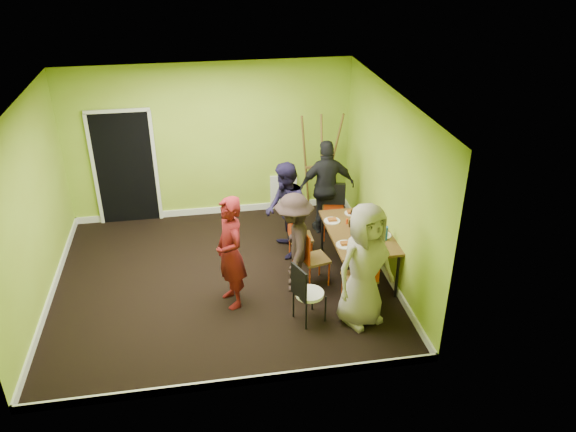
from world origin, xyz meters
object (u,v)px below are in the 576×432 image
Objects in this scene: chair_front_end at (363,275)px; chair_back_end at (334,199)px; person_left_far at (285,211)px; easel at (320,165)px; person_left_near at (294,243)px; thermos at (361,226)px; chair_bentwood at (306,291)px; person_standing at (230,253)px; chair_left_near at (311,255)px; person_back_end at (327,187)px; person_front_end at (365,266)px; orange_bottle at (347,221)px; blue_bottle at (385,233)px; dining_table at (359,234)px; chair_left_far at (296,233)px.

chair_back_end is at bearing 76.72° from chair_front_end.
person_left_far is at bearing 42.46° from chair_back_end.
easel is 1.27× the size of person_left_near.
chair_back_end is at bearing 93.52° from thermos.
person_standing is (-0.94, 0.59, 0.33)m from chair_bentwood.
person_standing reaches higher than chair_bentwood.
person_back_end is (0.60, 1.58, 0.33)m from chair_left_near.
thermos is 0.12× the size of person_back_end.
chair_back_end is 0.55× the size of person_standing.
person_front_end reaches higher than thermos.
thermos is at bearing -62.66° from orange_bottle.
chair_front_end is at bearing -103.82° from thermos.
easel reaches higher than chair_back_end.
chair_back_end is at bearing 115.06° from person_standing.
chair_back_end is at bearing 117.39° from person_left_far.
chair_bentwood is 2.60m from person_back_end.
chair_bentwood is 1.52m from blue_bottle.
easel is 1.61m from person_left_far.
blue_bottle reaches higher than orange_bottle.
person_left_near is at bearing -4.50° from person_left_far.
person_back_end is at bearing 96.56° from dining_table.
chair_bentwood is at bearing -179.22° from chair_front_end.
chair_back_end is 1.03× the size of chair_bentwood.
person_back_end is (-0.10, 0.12, 0.18)m from chair_back_end.
chair_back_end is 2.16m from chair_front_end.
easel is 2.48m from person_left_near.
chair_left_far is 1.15m from person_back_end.
blue_bottle is at bearing -80.10° from easel.
chair_left_far is at bearing 146.24° from thermos.
chair_back_end is (0.71, 1.45, 0.14)m from chair_left_near.
chair_front_end is 0.84m from chair_bentwood.
person_front_end is (-0.20, -2.41, 0.23)m from chair_back_end.
chair_back_end is 1.66m from blue_bottle.
person_standing reaches higher than person_left_near.
chair_left_far is 0.39m from person_left_far.
chair_back_end is 4.34× the size of blue_bottle.
person_back_end is (0.82, 0.65, 0.04)m from person_left_far.
chair_back_end is 0.94× the size of chair_front_end.
orange_bottle is at bearing 122.52° from chair_bentwood.
chair_front_end is at bearing -93.30° from orange_bottle.
person_standing reaches higher than blue_bottle.
person_left_near is at bearing 86.93° from person_standing.
orange_bottle reaches higher than dining_table.
thermos reaches higher than chair_left_near.
person_standing is (-1.83, -0.67, 0.03)m from orange_bottle.
chair_left_near is 1.15m from person_front_end.
chair_bentwood is at bearing -5.48° from chair_left_far.
thermos is at bearing 133.66° from blue_bottle.
easel reaches higher than person_back_end.
chair_front_end is 0.64× the size of person_left_near.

